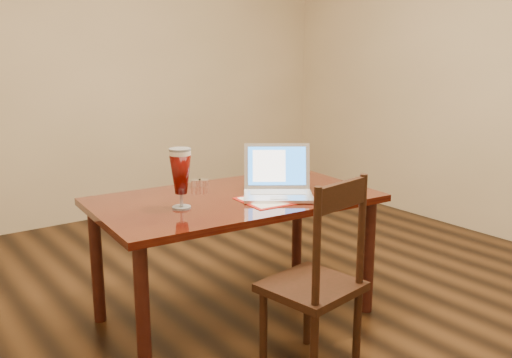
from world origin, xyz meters
TOP-DOWN VIEW (x-y plane):
  - ground at (0.00, 0.00)m, footprint 5.00×5.00m
  - dining_table at (-0.19, 0.23)m, footprint 1.54×0.94m
  - dining_chair at (-0.19, -0.44)m, footprint 0.45×0.43m

SIDE VIEW (x-z plane):
  - ground at x=0.00m, z-range 0.00..0.00m
  - dining_chair at x=-0.19m, z-range -0.03..0.90m
  - dining_table at x=-0.19m, z-range 0.13..1.12m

